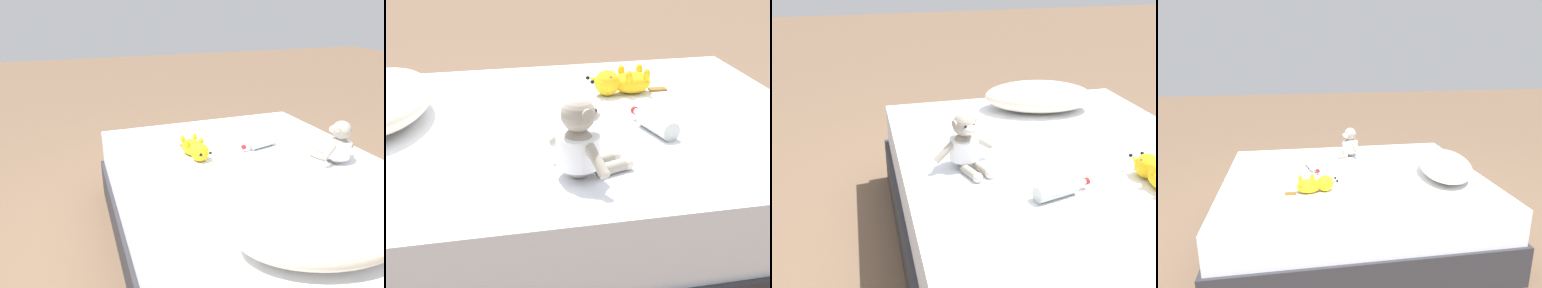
{
  "view_description": "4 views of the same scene",
  "coord_description": "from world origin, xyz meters",
  "views": [
    {
      "loc": [
        0.86,
        1.38,
        1.27
      ],
      "look_at": [
        0.25,
        -0.32,
        0.54
      ],
      "focal_mm": 32.52,
      "sensor_mm": 36.0,
      "label": 1
    },
    {
      "loc": [
        -1.94,
        0.38,
        1.23
      ],
      "look_at": [
        -0.44,
        0.05,
        0.58
      ],
      "focal_mm": 57.31,
      "sensor_mm": 36.0,
      "label": 2
    },
    {
      "loc": [
        -0.83,
        -1.55,
        1.33
      ],
      "look_at": [
        -0.44,
        0.05,
        0.58
      ],
      "focal_mm": 40.95,
      "sensor_mm": 36.0,
      "label": 3
    },
    {
      "loc": [
        2.27,
        -0.4,
        1.35
      ],
      "look_at": [
        -0.44,
        0.05,
        0.58
      ],
      "focal_mm": 33.0,
      "sensor_mm": 36.0,
      "label": 4
    }
  ],
  "objects": [
    {
      "name": "glass_bottle",
      "position": [
        -0.17,
        -0.28,
        0.51
      ],
      "size": [
        0.24,
        0.1,
        0.06
      ],
      "color": "#B7BCB2",
      "rests_on": "bed"
    },
    {
      "name": "bed",
      "position": [
        0.0,
        0.0,
        0.24
      ],
      "size": [
        1.45,
        1.8,
        0.48
      ],
      "color": "#2D2D33",
      "rests_on": "ground_plane"
    },
    {
      "name": "ground_plane",
      "position": [
        0.0,
        0.0,
        0.0
      ],
      "size": [
        16.0,
        16.0,
        0.0
      ],
      "primitive_type": "plane",
      "color": "brown"
    },
    {
      "name": "plush_yellow_creature",
      "position": [
        0.25,
        -0.28,
        0.53
      ],
      "size": [
        0.12,
        0.33,
        0.1
      ],
      "color": "yellow",
      "rests_on": "bed"
    },
    {
      "name": "plush_monkey",
      "position": [
        -0.44,
        0.03,
        0.58
      ],
      "size": [
        0.28,
        0.25,
        0.24
      ],
      "color": "#9E9384",
      "rests_on": "bed"
    }
  ]
}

